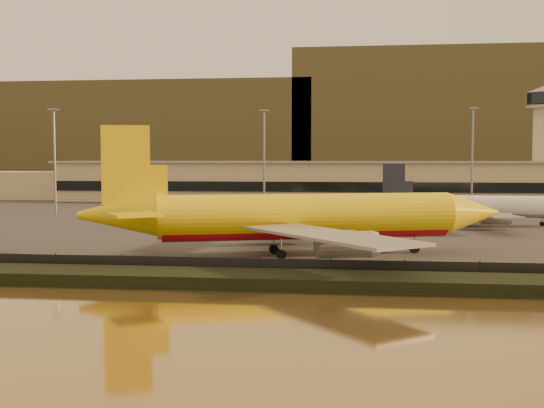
{
  "coord_description": "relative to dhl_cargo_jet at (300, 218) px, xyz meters",
  "views": [
    {
      "loc": [
        12.6,
        -87.95,
        13.54
      ],
      "look_at": [
        0.33,
        12.0,
        6.83
      ],
      "focal_mm": 45.0,
      "sensor_mm": 36.0,
      "label": 1
    }
  ],
  "objects": [
    {
      "name": "ground",
      "position": [
        -5.07,
        -4.86,
        -5.48
      ],
      "size": [
        900.0,
        900.0,
        0.0
      ],
      "primitive_type": "plane",
      "color": "black",
      "rests_on": "ground"
    },
    {
      "name": "terminal_building",
      "position": [
        -19.59,
        120.69,
        0.77
      ],
      "size": [
        202.0,
        25.0,
        12.6
      ],
      "color": "tan",
      "rests_on": "tarmac"
    },
    {
      "name": "control_tower",
      "position": [
        64.93,
        126.14,
        16.18
      ],
      "size": [
        11.2,
        11.2,
        35.5
      ],
      "color": "tan",
      "rests_on": "tarmac"
    },
    {
      "name": "gse_vehicle_white",
      "position": [
        -16.0,
        31.79,
        -4.33
      ],
      "size": [
        4.6,
        3.1,
        1.9
      ],
      "primitive_type": "cube",
      "rotation": [
        0.0,
        0.0,
        -0.31
      ],
      "color": "white",
      "rests_on": "tarmac"
    },
    {
      "name": "white_narrowbody_jet",
      "position": [
        32.23,
        47.83,
        -1.59
      ],
      "size": [
        42.99,
        41.84,
        12.35
      ],
      "rotation": [
        0.0,
        0.0,
        -0.08
      ],
      "color": "white",
      "rests_on": "tarmac"
    },
    {
      "name": "dhl_cargo_jet",
      "position": [
        0.0,
        0.0,
        0.0
      ],
      "size": [
        58.01,
        55.37,
        17.68
      ],
      "rotation": [
        0.0,
        0.0,
        0.3
      ],
      "color": "yellow",
      "rests_on": "tarmac"
    },
    {
      "name": "embankment",
      "position": [
        -5.07,
        -21.86,
        -4.78
      ],
      "size": [
        320.0,
        7.0,
        1.4
      ],
      "primitive_type": "cube",
      "color": "black",
      "rests_on": "ground"
    },
    {
      "name": "apron_light_masts",
      "position": [
        9.93,
        70.14,
        10.22
      ],
      "size": [
        152.2,
        12.2,
        25.4
      ],
      "color": "slate",
      "rests_on": "tarmac"
    },
    {
      "name": "gse_vehicle_yellow",
      "position": [
        5.93,
        24.27,
        -4.26
      ],
      "size": [
        4.57,
        2.17,
        2.03
      ],
      "primitive_type": "cube",
      "rotation": [
        0.0,
        0.0,
        0.03
      ],
      "color": "yellow",
      "rests_on": "tarmac"
    },
    {
      "name": "perimeter_fence",
      "position": [
        -5.07,
        -17.86,
        -4.18
      ],
      "size": [
        300.0,
        0.05,
        2.2
      ],
      "primitive_type": "cube",
      "color": "black",
      "rests_on": "tarmac"
    },
    {
      "name": "tarmac",
      "position": [
        -5.07,
        90.14,
        -5.38
      ],
      "size": [
        320.0,
        220.0,
        0.2
      ],
      "primitive_type": "cube",
      "color": "#2D2D2D",
      "rests_on": "ground"
    },
    {
      "name": "distant_hills",
      "position": [
        -25.81,
        335.14,
        25.91
      ],
      "size": [
        470.0,
        160.0,
        70.0
      ],
      "color": "brown",
      "rests_on": "ground"
    }
  ]
}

